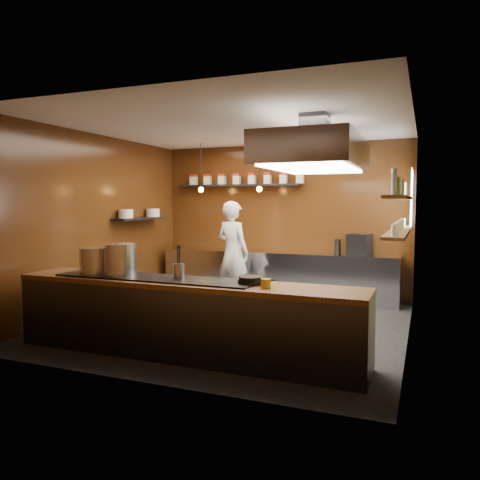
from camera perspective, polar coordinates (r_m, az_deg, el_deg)
The scene contains 26 objects.
floor at distance 7.27m, azimuth -0.70°, elevation -10.18°, with size 5.00×5.00×0.00m, color black.
back_wall at distance 9.39m, azimuth 5.13°, elevation 2.43°, with size 5.00×5.00×0.00m, color #3A1E0A.
left_wall at distance 8.32m, azimuth -16.85°, elevation 1.96°, with size 5.00×5.00×0.00m, color #3A1E0A.
right_wall at distance 6.51m, azimuth 20.10°, elevation 1.19°, with size 5.00×5.00×0.00m, color brown.
ceiling at distance 7.12m, azimuth -0.72°, elevation 13.86°, with size 5.00×5.00×0.00m, color silver.
window_pane at distance 8.20m, azimuth 20.18°, elevation 4.64°, with size 1.00×1.00×0.00m, color white.
prep_counter at distance 9.18m, azimuth 4.49°, elevation -4.21°, with size 4.60×0.65×0.90m, color silver.
pass_counter at distance 5.75m, azimuth -6.92°, elevation -9.41°, with size 4.40×0.72×0.94m.
tin_shelf at distance 9.56m, azimuth -0.29°, elevation 6.68°, with size 2.60×0.26×0.04m, color black.
plate_shelf at distance 9.03m, azimuth -12.10°, elevation 2.57°, with size 0.30×1.40×0.04m, color black.
bottle_shelf_upper at distance 6.80m, azimuth 18.92°, elevation 4.90°, with size 0.26×2.80×0.04m, color brown.
bottle_shelf_lower at distance 6.81m, azimuth 18.82°, elevation 0.95°, with size 0.26×2.80×0.04m, color brown.
extractor_hood at distance 6.28m, azimuth 9.05°, elevation 10.49°, with size 1.20×2.00×0.72m.
pendant_left at distance 9.16m, azimuth -4.77°, elevation 6.45°, with size 0.10×0.10×0.95m.
pendant_right at distance 8.69m, azimuth 2.37°, elevation 6.56°, with size 0.10×0.10×0.95m.
storage_tins at distance 9.51m, azimuth 0.55°, elevation 7.48°, with size 2.43×0.13×0.22m.
plate_stacks at distance 9.02m, azimuth -12.11°, elevation 3.21°, with size 0.26×1.16×0.16m.
bottles at distance 6.81m, azimuth 18.95°, elevation 6.08°, with size 0.06×2.66×0.24m.
wine_glasses at distance 6.81m, azimuth 18.83°, elevation 1.66°, with size 0.07×2.37×0.13m.
stockpot_large at distance 6.13m, azimuth -14.41°, elevation -2.27°, with size 0.41×0.41×0.39m, color silver.
stockpot_small at distance 6.31m, azimuth -17.39°, elevation -2.41°, with size 0.36×0.36×0.34m, color silver.
utensil_crock at distance 5.71m, azimuth -7.47°, elevation -3.76°, with size 0.14×0.14×0.18m, color #B3B5BA.
frying_pan at distance 5.36m, azimuth 1.30°, elevation -4.86°, with size 0.46×0.29×0.07m.
butter_jar at distance 5.15m, azimuth 3.18°, elevation -5.31°, with size 0.11×0.11×0.10m, color gold.
espresso_machine at distance 8.85m, azimuth 14.34°, elevation -0.50°, with size 0.38×0.36×0.38m, color black.
chef at distance 8.56m, azimuth -0.89°, elevation -1.54°, with size 0.68×0.45×1.88m, color white.
Camera 1 is at (2.68, -6.49, 1.86)m, focal length 35.00 mm.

